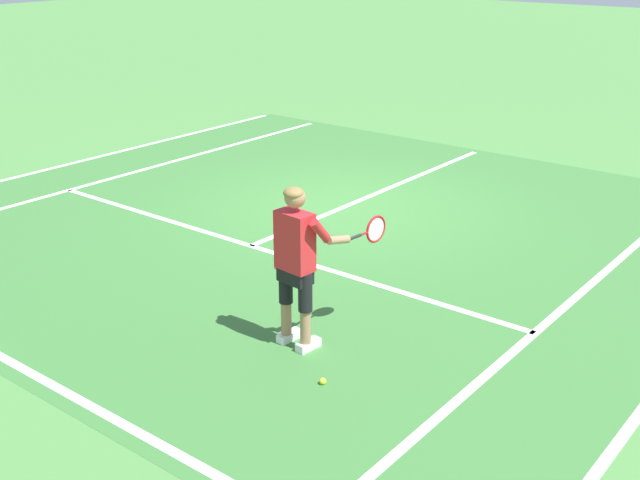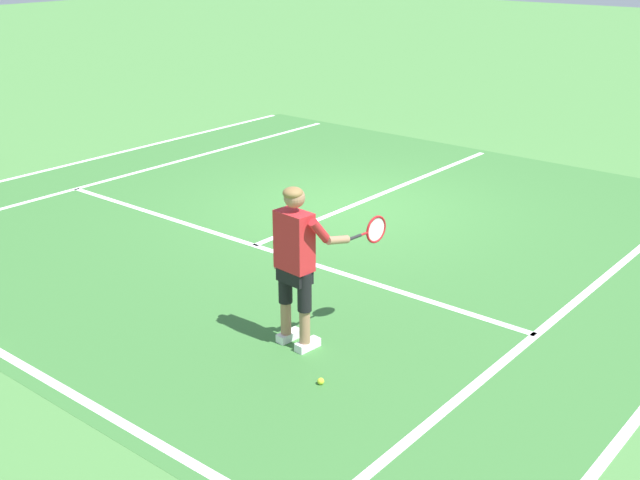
# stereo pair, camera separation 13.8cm
# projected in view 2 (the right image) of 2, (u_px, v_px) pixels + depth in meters

# --- Properties ---
(ground_plane) EXTENTS (80.00, 80.00, 0.00)m
(ground_plane) POSITION_uv_depth(u_px,v_px,m) (349.00, 207.00, 12.43)
(ground_plane) COLOR #477F3D
(court_inner_surface) EXTENTS (10.98, 10.60, 0.00)m
(court_inner_surface) POSITION_uv_depth(u_px,v_px,m) (315.00, 221.00, 11.82)
(court_inner_surface) COLOR #387033
(court_inner_surface) RESTS_ON ground
(line_service) EXTENTS (8.23, 0.10, 0.01)m
(line_service) POSITION_uv_depth(u_px,v_px,m) (254.00, 245.00, 10.88)
(line_service) COLOR white
(line_service) RESTS_ON ground
(line_centre_service) EXTENTS (0.10, 6.40, 0.01)m
(line_centre_service) POSITION_uv_depth(u_px,v_px,m) (388.00, 191.00, 13.19)
(line_centre_service) COLOR white
(line_centre_service) RESTS_ON ground
(line_singles_left) EXTENTS (0.10, 10.20, 0.01)m
(line_singles_left) POSITION_uv_depth(u_px,v_px,m) (138.00, 172.00, 14.25)
(line_singles_left) COLOR white
(line_singles_left) RESTS_ON ground
(line_singles_right) EXTENTS (0.10, 10.20, 0.01)m
(line_singles_right) POSITION_uv_depth(u_px,v_px,m) (584.00, 295.00, 9.39)
(line_singles_right) COLOR white
(line_singles_right) RESTS_ON ground
(line_doubles_left) EXTENTS (0.10, 10.20, 0.01)m
(line_doubles_left) POSITION_uv_depth(u_px,v_px,m) (92.00, 159.00, 15.07)
(line_doubles_left) COLOR white
(line_doubles_left) RESTS_ON ground
(tennis_player) EXTENTS (0.71, 1.10, 1.71)m
(tennis_player) POSITION_uv_depth(u_px,v_px,m) (297.00, 256.00, 7.90)
(tennis_player) COLOR white
(tennis_player) RESTS_ON ground
(tennis_ball_near_feet) EXTENTS (0.07, 0.07, 0.07)m
(tennis_ball_near_feet) POSITION_uv_depth(u_px,v_px,m) (321.00, 381.00, 7.51)
(tennis_ball_near_feet) COLOR #CCE02D
(tennis_ball_near_feet) RESTS_ON ground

